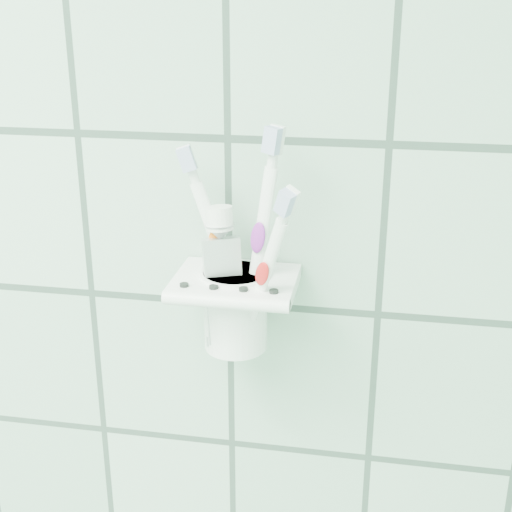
{
  "coord_description": "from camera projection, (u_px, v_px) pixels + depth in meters",
  "views": [
    {
      "loc": [
        0.79,
        0.51,
        1.58
      ],
      "look_at": [
        0.69,
        1.1,
        1.35
      ],
      "focal_mm": 50.0,
      "sensor_mm": 36.0,
      "label": 1
    }
  ],
  "objects": [
    {
      "name": "toothbrush_orange",
      "position": [
        242.0,
        250.0,
        0.7
      ],
      "size": [
        0.06,
        0.07,
        0.2
      ],
      "rotation": [
        0.15,
        0.42,
        -0.49
      ],
      "color": "white",
      "rests_on": "cup"
    },
    {
      "name": "toothbrush_pink",
      "position": [
        251.0,
        243.0,
        0.71
      ],
      "size": [
        0.07,
        0.02,
        0.21
      ],
      "rotation": [
        -0.07,
        -0.32,
        0.18
      ],
      "color": "white",
      "rests_on": "cup"
    },
    {
      "name": "cup",
      "position": [
        236.0,
        306.0,
        0.73
      ],
      "size": [
        0.07,
        0.07,
        0.08
      ],
      "color": "white",
      "rests_on": "holder_bracket"
    },
    {
      "name": "toothpaste_tube",
      "position": [
        226.0,
        269.0,
        0.7
      ],
      "size": [
        0.05,
        0.04,
        0.15
      ],
      "rotation": [
        -0.1,
        -0.03,
        0.38
      ],
      "color": "silver",
      "rests_on": "cup"
    },
    {
      "name": "holder_bracket",
      "position": [
        236.0,
        284.0,
        0.72
      ],
      "size": [
        0.12,
        0.1,
        0.04
      ],
      "color": "white",
      "rests_on": "wall_back"
    },
    {
      "name": "toothbrush_blue",
      "position": [
        245.0,
        237.0,
        0.7
      ],
      "size": [
        0.04,
        0.03,
        0.23
      ],
      "rotation": [
        -0.07,
        0.12,
        -0.41
      ],
      "color": "white",
      "rests_on": "cup"
    }
  ]
}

